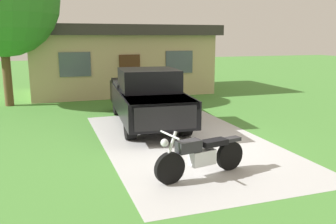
% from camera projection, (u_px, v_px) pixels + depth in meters
% --- Properties ---
extents(ground_plane, '(80.00, 80.00, 0.00)m').
position_uv_depth(ground_plane, '(185.00, 142.00, 10.16)').
color(ground_plane, '#4A8837').
extents(driveway_pad, '(4.54, 8.02, 0.01)m').
position_uv_depth(driveway_pad, '(185.00, 142.00, 10.16)').
color(driveway_pad, '#BABABA').
rests_on(driveway_pad, ground).
extents(motorcycle, '(2.19, 0.81, 1.09)m').
position_uv_depth(motorcycle, '(201.00, 155.00, 7.54)').
color(motorcycle, black).
rests_on(motorcycle, ground).
extents(pickup_truck, '(2.49, 5.77, 1.90)m').
position_uv_depth(pickup_truck, '(146.00, 96.00, 12.18)').
color(pickup_truck, black).
rests_on(pickup_truck, ground).
extents(neighbor_house, '(9.60, 5.60, 3.50)m').
position_uv_depth(neighbor_house, '(119.00, 58.00, 19.32)').
color(neighbor_house, tan).
rests_on(neighbor_house, ground).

